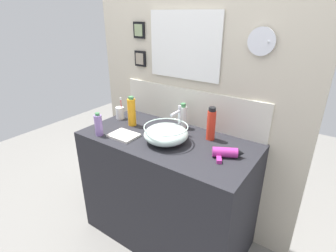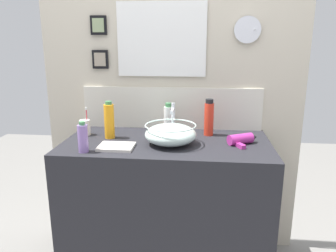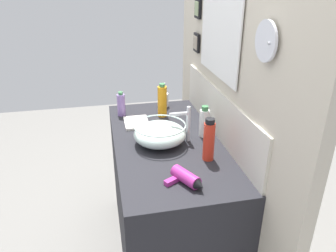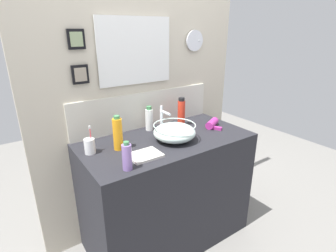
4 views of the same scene
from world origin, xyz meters
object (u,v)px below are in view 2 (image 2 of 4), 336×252
hair_drier (243,139)px  lotion_bottle (83,138)px  faucet (173,118)px  shampoo_bottle (168,118)px  glass_bowl_sink (171,134)px  spray_bottle (209,118)px  soap_dispenser (109,121)px  toothbrush_cup (85,127)px  hand_towel (116,147)px

hair_drier → lotion_bottle: 0.94m
faucet → shampoo_bottle: bearing=108.2°
glass_bowl_sink → lotion_bottle: (-0.48, -0.19, 0.02)m
glass_bowl_sink → spray_bottle: spray_bottle is taller
shampoo_bottle → soap_dispenser: (-0.36, -0.19, 0.02)m
glass_bowl_sink → hair_drier: (0.43, 0.05, -0.03)m
toothbrush_cup → shampoo_bottle: bearing=15.2°
toothbrush_cup → spray_bottle: spray_bottle is taller
glass_bowl_sink → faucet: faucet is taller
glass_bowl_sink → shampoo_bottle: bearing=98.5°
faucet → hair_drier: faucet is taller
shampoo_bottle → spray_bottle: (0.28, -0.06, 0.02)m
glass_bowl_sink → shampoo_bottle: (-0.04, 0.29, 0.03)m
faucet → hair_drier: (0.43, -0.11, -0.10)m
glass_bowl_sink → shampoo_bottle: 0.29m
shampoo_bottle → hand_towel: 0.48m
hair_drier → shampoo_bottle: (-0.48, 0.24, 0.06)m
hair_drier → soap_dispenser: bearing=177.0°
shampoo_bottle → glass_bowl_sink: bearing=-81.5°
spray_bottle → soap_dispenser: bearing=-168.4°
glass_bowl_sink → hair_drier: glass_bowl_sink is taller
shampoo_bottle → faucet: bearing=-71.8°
hair_drier → shampoo_bottle: size_ratio=1.02×
shampoo_bottle → spray_bottle: 0.28m
soap_dispenser → hand_towel: soap_dispenser is taller
toothbrush_cup → soap_dispenser: 0.20m
toothbrush_cup → spray_bottle: (0.82, 0.08, 0.07)m
faucet → lotion_bottle: size_ratio=1.26×
hand_towel → spray_bottle: bearing=31.2°
toothbrush_cup → soap_dispenser: (0.18, -0.05, 0.06)m
shampoo_bottle → spray_bottle: bearing=-12.9°
lotion_bottle → hand_towel: bearing=27.3°
faucet → soap_dispenser: (-0.40, -0.06, -0.01)m
shampoo_bottle → spray_bottle: size_ratio=0.82×
toothbrush_cup → spray_bottle: size_ratio=0.78×
soap_dispenser → spray_bottle: spray_bottle is taller
spray_bottle → lotion_bottle: bearing=-149.7°
faucet → toothbrush_cup: bearing=-178.4°
toothbrush_cup → shampoo_bottle: shampoo_bottle is taller
faucet → toothbrush_cup: 0.59m
shampoo_bottle → hand_towel: bearing=-124.3°
lotion_bottle → hand_towel: lotion_bottle is taller
shampoo_bottle → soap_dispenser: bearing=-151.6°
toothbrush_cup → faucet: bearing=1.6°
toothbrush_cup → soap_dispenser: size_ratio=0.78×
faucet → spray_bottle: bearing=16.1°
glass_bowl_sink → toothbrush_cup: toothbrush_cup is taller
soap_dispenser → spray_bottle: size_ratio=0.99×
faucet → lotion_bottle: 0.59m
toothbrush_cup → hand_towel: 0.37m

